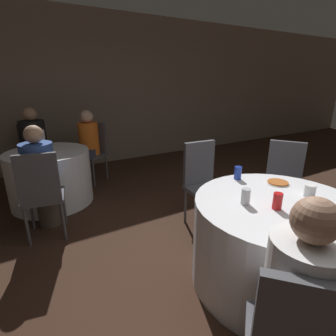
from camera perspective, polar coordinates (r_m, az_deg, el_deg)
The scene contains 20 objects.
ground_plane at distance 2.45m, azimuth 21.78°, elevation -23.95°, with size 16.00×16.00×0.00m, color #382319.
wall_back at distance 5.37m, azimuth -13.74°, elevation 15.96°, with size 16.00×0.06×2.80m.
table_near at distance 2.35m, azimuth 22.04°, elevation -14.87°, with size 1.29×1.29×0.72m.
table_far at distance 3.86m, azimuth -24.22°, elevation -1.86°, with size 1.05×1.05×0.72m.
chair_near_north at distance 2.97m, azimuth 7.50°, elevation -1.92°, with size 0.43×0.43×0.96m.
chair_near_northeast at distance 3.23m, azimuth 23.82°, elevation -1.73°, with size 0.56×0.56×0.96m.
chair_far_northeast at distance 4.46m, azimuth -15.88°, elevation 4.50°, with size 0.56×0.56×0.96m.
chair_far_south at distance 2.91m, azimuth -25.91°, elevation -4.19°, with size 0.47×0.47×0.96m.
chair_far_north at distance 4.71m, azimuth -27.07°, elevation 3.86°, with size 0.44×0.44×0.96m.
person_white_shirt at distance 1.51m, azimuth 25.54°, elevation -25.73°, with size 0.46×0.45×1.19m.
person_black_shirt at distance 4.54m, azimuth -26.85°, elevation 4.23°, with size 0.39×0.52×1.22m.
person_orange_shirt at distance 4.33m, azimuth -17.31°, elevation 4.14°, with size 0.46×0.43×1.17m.
person_blue_shirt at distance 3.06m, azimuth -25.70°, elevation -2.53°, with size 0.35×0.49×1.20m.
pizza_plate_near at distance 2.55m, azimuth 22.79°, elevation -2.95°, with size 0.20×0.20×0.02m.
soda_can_silver at distance 2.04m, azimuth 16.55°, elevation -5.95°, with size 0.07×0.07×0.12m.
soda_can_blue at distance 2.53m, azimuth 14.97°, elevation -1.04°, with size 0.07×0.07×0.12m.
soda_can_red at distance 2.05m, azimuth 22.73°, elevation -6.66°, with size 0.07×0.07×0.12m.
cup_near at distance 2.37m, azimuth 28.49°, elevation -4.36°, with size 0.08×0.08×0.10m.
bottle_far at distance 3.79m, azimuth -25.78°, elevation 5.44°, with size 0.09×0.09×0.28m.
cup_far at distance 3.51m, azimuth -24.39°, elevation 3.27°, with size 0.08×0.08×0.11m.
Camera 1 is at (-1.54, -1.02, 1.61)m, focal length 28.00 mm.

